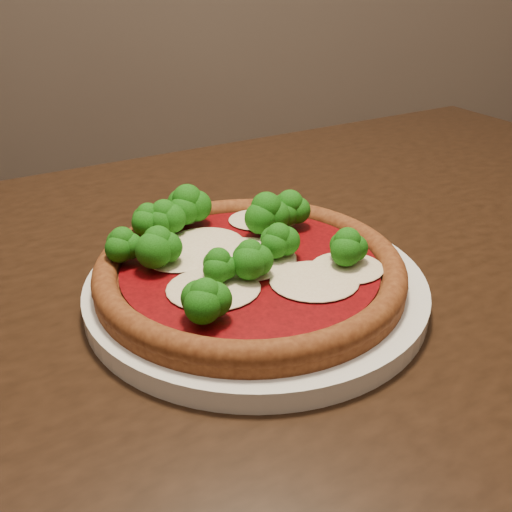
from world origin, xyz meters
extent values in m
cube|color=black|center=(0.12, 0.05, 0.73)|extent=(1.49, 1.18, 0.04)
cylinder|color=black|center=(0.55, 0.58, 0.35)|extent=(0.06, 0.06, 0.71)
cylinder|color=silver|center=(0.11, -0.01, 0.76)|extent=(0.30, 0.30, 0.02)
cylinder|color=brown|center=(0.11, -0.01, 0.77)|extent=(0.27, 0.27, 0.01)
torus|color=brown|center=(0.11, -0.01, 0.78)|extent=(0.27, 0.27, 0.02)
cylinder|color=#710509|center=(0.11, -0.01, 0.78)|extent=(0.22, 0.22, 0.00)
ellipsoid|color=beige|center=(0.07, 0.03, 0.78)|extent=(0.07, 0.07, 0.01)
ellipsoid|color=beige|center=(0.16, -0.05, 0.78)|extent=(0.07, 0.07, 0.01)
ellipsoid|color=beige|center=(0.05, 0.00, 0.78)|extent=(0.06, 0.05, 0.00)
ellipsoid|color=beige|center=(0.08, -0.05, 0.78)|extent=(0.08, 0.07, 0.01)
ellipsoid|color=beige|center=(0.19, -0.03, 0.78)|extent=(0.06, 0.06, 0.01)
ellipsoid|color=beige|center=(0.12, 0.07, 0.78)|extent=(0.06, 0.05, 0.00)
ellipsoid|color=beige|center=(0.11, -0.01, 0.78)|extent=(0.09, 0.08, 0.01)
ellipsoid|color=#1E7D14|center=(0.19, -0.02, 0.80)|extent=(0.04, 0.04, 0.03)
ellipsoid|color=#1E7D14|center=(0.07, -0.09, 0.80)|extent=(0.04, 0.04, 0.03)
ellipsoid|color=#1E7D14|center=(0.03, -0.01, 0.81)|extent=(0.04, 0.04, 0.04)
ellipsoid|color=#1E7D14|center=(0.03, 0.05, 0.80)|extent=(0.04, 0.04, 0.04)
ellipsoid|color=#1E7D14|center=(0.15, 0.06, 0.81)|extent=(0.05, 0.05, 0.04)
ellipsoid|color=#1E7D14|center=(0.13, 0.04, 0.81)|extent=(0.05, 0.05, 0.04)
ellipsoid|color=#1E7D14|center=(0.13, -0.01, 0.80)|extent=(0.04, 0.04, 0.03)
ellipsoid|color=#1E7D14|center=(0.02, 0.05, 0.80)|extent=(0.04, 0.04, 0.03)
ellipsoid|color=#1E7D14|center=(0.00, 0.00, 0.80)|extent=(0.04, 0.04, 0.03)
ellipsoid|color=#1E7D14|center=(0.06, 0.07, 0.81)|extent=(0.05, 0.05, 0.04)
ellipsoid|color=#1E7D14|center=(0.11, -0.04, 0.80)|extent=(0.04, 0.04, 0.03)
ellipsoid|color=#1E7D14|center=(0.08, -0.04, 0.80)|extent=(0.04, 0.04, 0.03)
camera|label=1|loc=(0.07, -0.44, 1.02)|focal=40.00mm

